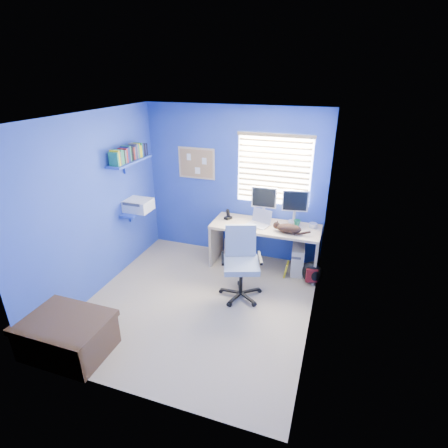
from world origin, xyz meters
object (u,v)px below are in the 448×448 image
(laptop, at_px, (258,219))
(cat, at_px, (289,229))
(desk, at_px, (265,246))
(office_chair, at_px, (241,272))
(tower_pc, at_px, (298,259))

(laptop, distance_m, cat, 0.51)
(desk, height_order, laptop, laptop)
(desk, bearing_deg, cat, -20.75)
(laptop, height_order, cat, laptop)
(laptop, xyz_separation_m, office_chair, (-0.03, -0.83, -0.48))
(cat, relative_size, office_chair, 0.37)
(desk, relative_size, laptop, 5.13)
(cat, xyz_separation_m, office_chair, (-0.53, -0.72, -0.43))
(cat, bearing_deg, desk, 168.49)
(office_chair, bearing_deg, desk, 80.39)
(desk, bearing_deg, laptop, -164.01)
(desk, distance_m, office_chair, 0.88)
(laptop, height_order, tower_pc, laptop)
(laptop, bearing_deg, desk, 33.36)
(laptop, bearing_deg, office_chair, -74.52)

